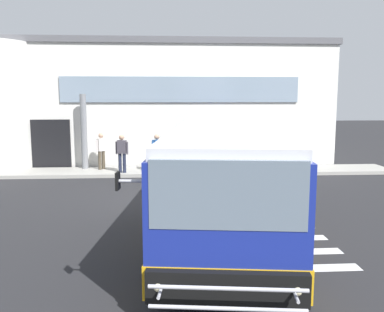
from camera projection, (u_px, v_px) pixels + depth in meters
name	position (u px, v px, depth m)	size (l,w,h in m)	color
ground_plane	(159.00, 199.00, 14.13)	(80.00, 90.00, 0.02)	#232326
bay_paint_stripes	(238.00, 239.00, 10.11)	(4.40, 3.96, 0.01)	silver
terminal_building	(150.00, 102.00, 25.05)	(19.08, 13.80, 6.24)	silver
boarding_curb	(160.00, 171.00, 18.86)	(21.28, 2.00, 0.15)	#9E9B93
entry_support_column	(84.00, 132.00, 18.97)	(0.28, 0.28, 3.44)	slate
bus_main_foreground	(223.00, 171.00, 11.86)	(4.43, 12.31, 2.70)	navy
passenger_near_column	(101.00, 149.00, 18.90)	(0.44, 0.45, 1.68)	#4C4233
passenger_by_doorway	(122.00, 151.00, 18.09)	(0.57, 0.45, 1.68)	#1E2338
passenger_at_curb_edge	(157.00, 151.00, 18.27)	(0.45, 0.44, 1.68)	#2D2D33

